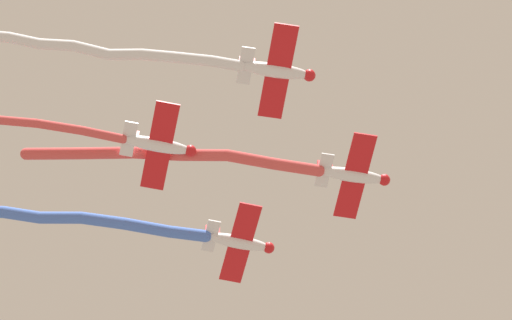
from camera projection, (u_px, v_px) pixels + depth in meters
The scene contains 7 objects.
airplane_lead at pixel (354, 175), 76.30m from camera, with size 5.37×6.60×1.72m.
smoke_trail_lead at pixel (174, 157), 75.80m from camera, with size 16.32×13.27×1.41m.
airplane_left_wing at pixel (240, 242), 78.76m from camera, with size 5.26×6.72×1.72m.
smoke_trail_left_wing at pixel (39, 218), 77.89m from camera, with size 19.57×15.03×1.68m.
airplane_right_wing at pixel (277, 71), 72.42m from camera, with size 5.40×6.57×1.72m.
smoke_trail_right_wing at pixel (105, 50), 72.76m from camera, with size 14.69×11.71×2.87m.
airplane_slot at pixel (159, 145), 74.80m from camera, with size 5.28×6.68×1.72m.
Camera 1 is at (24.17, 34.18, 7.27)m, focal length 78.49 mm.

